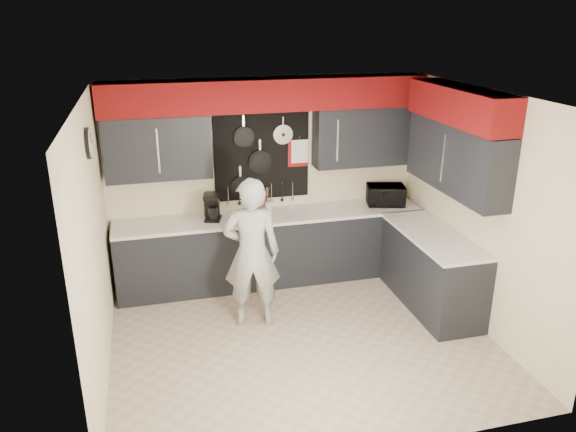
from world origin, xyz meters
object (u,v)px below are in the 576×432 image
object	(u,v)px
knife_block	(261,206)
person	(252,253)
coffee_maker	(212,206)
utensil_crock	(267,207)
microwave	(386,195)

from	to	relation	value
knife_block	person	size ratio (longest dim) A/B	0.13
knife_block	coffee_maker	distance (m)	0.61
coffee_maker	person	world-z (taller)	person
coffee_maker	person	distance (m)	1.06
utensil_crock	person	size ratio (longest dim) A/B	0.09
utensil_crock	person	distance (m)	1.15
coffee_maker	utensil_crock	bearing A→B (deg)	23.80
microwave	person	bearing A→B (deg)	-140.57
microwave	coffee_maker	distance (m)	2.28
knife_block	coffee_maker	xyz separation A→B (m)	(-0.61, -0.01, 0.06)
microwave	utensil_crock	xyz separation A→B (m)	(-1.58, 0.09, -0.06)
microwave	person	world-z (taller)	person
microwave	person	distance (m)	2.23
microwave	coffee_maker	bearing A→B (deg)	-167.15
knife_block	coffee_maker	world-z (taller)	coffee_maker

